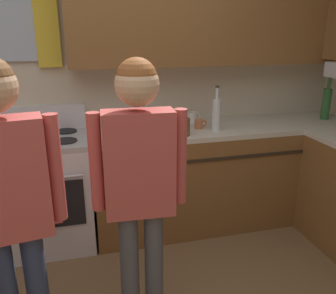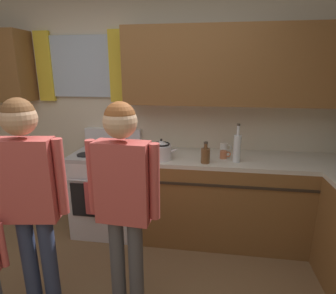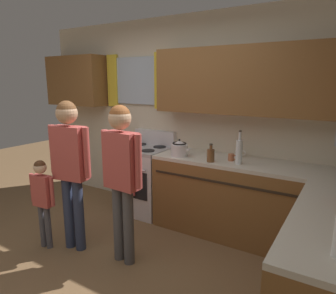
% 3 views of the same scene
% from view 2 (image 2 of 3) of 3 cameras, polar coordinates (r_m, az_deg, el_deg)
% --- Properties ---
extents(back_wall_unit, '(4.60, 0.42, 2.60)m').
position_cam_2_polar(back_wall_unit, '(3.05, -3.09, 10.94)').
color(back_wall_unit, beige).
rests_on(back_wall_unit, ground).
extents(kitchen_counter_run, '(2.34, 2.15, 0.90)m').
position_cam_2_polar(kitchen_counter_run, '(2.74, 24.57, -14.22)').
color(kitchen_counter_run, brown).
rests_on(kitchen_counter_run, ground).
extents(stove_oven, '(0.65, 0.67, 1.10)m').
position_cam_2_polar(stove_oven, '(3.19, -12.28, -8.46)').
color(stove_oven, silver).
rests_on(stove_oven, ground).
extents(bottle_tall_clear, '(0.07, 0.07, 0.37)m').
position_cam_2_polar(bottle_tall_clear, '(2.69, 14.01, -0.10)').
color(bottle_tall_clear, silver).
rests_on(bottle_tall_clear, kitchen_counter_run).
extents(bottle_squat_brown, '(0.08, 0.08, 0.21)m').
position_cam_2_polar(bottle_squat_brown, '(2.62, 7.70, -1.66)').
color(bottle_squat_brown, brown).
rests_on(bottle_squat_brown, kitchen_counter_run).
extents(mug_ceramic_white, '(0.13, 0.08, 0.09)m').
position_cam_2_polar(mug_ceramic_white, '(3.01, 11.46, -0.13)').
color(mug_ceramic_white, white).
rests_on(mug_ceramic_white, kitchen_counter_run).
extents(cup_terracotta, '(0.11, 0.07, 0.08)m').
position_cam_2_polar(cup_terracotta, '(2.79, 11.42, -1.53)').
color(cup_terracotta, '#B76642').
rests_on(cup_terracotta, kitchen_counter_run).
extents(stovetop_kettle, '(0.27, 0.20, 0.21)m').
position_cam_2_polar(stovetop_kettle, '(2.70, -1.34, -0.60)').
color(stovetop_kettle, silver).
rests_on(stovetop_kettle, kitchen_counter_run).
extents(adult_holding_child, '(0.49, 0.22, 1.59)m').
position_cam_2_polar(adult_holding_child, '(2.04, -26.66, -7.67)').
color(adult_holding_child, '#2D3856').
rests_on(adult_holding_child, ground).
extents(adult_in_plaid, '(0.49, 0.21, 1.57)m').
position_cam_2_polar(adult_in_plaid, '(1.85, -9.16, -8.87)').
color(adult_in_plaid, '#4C4C51').
rests_on(adult_in_plaid, ground).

